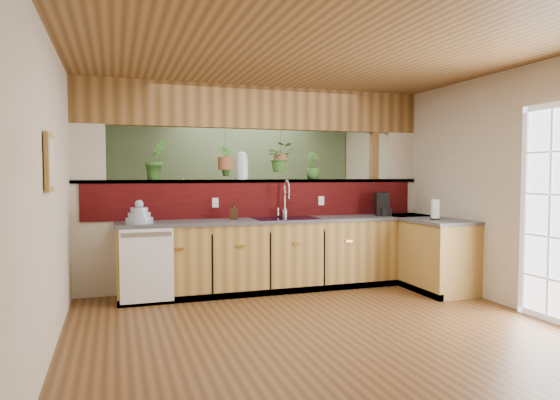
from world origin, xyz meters
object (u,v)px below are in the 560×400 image
object	(u,v)px
faucet	(286,197)
paper_towel	(435,210)
shelving_console	(214,232)
soap_dispenser	(234,211)
coffee_maker	(382,205)
dish_stack	(139,216)
glass_jar	(242,166)

from	to	relation	value
faucet	paper_towel	bearing A→B (deg)	-28.06
faucet	shelving_console	world-z (taller)	faucet
soap_dispenser	coffee_maker	distance (m)	2.05
soap_dispenser	coffee_maker	xyz separation A→B (m)	(2.05, -0.04, 0.04)
paper_towel	dish_stack	bearing A→B (deg)	169.42
coffee_maker	shelving_console	distance (m)	2.98
soap_dispenser	coffee_maker	size ratio (longest dim) A/B	0.67
glass_jar	dish_stack	bearing A→B (deg)	-161.09
faucet	dish_stack	xyz separation A→B (m)	(-1.84, -0.23, -0.18)
coffee_maker	shelving_console	bearing A→B (deg)	151.31
paper_towel	glass_jar	size ratio (longest dim) A/B	0.74
soap_dispenser	glass_jar	distance (m)	0.67
dish_stack	shelving_console	world-z (taller)	dish_stack
glass_jar	coffee_maker	bearing A→B (deg)	-10.63
dish_stack	soap_dispenser	xyz separation A→B (m)	(1.13, 0.14, 0.02)
glass_jar	shelving_console	size ratio (longest dim) A/B	0.27
faucet	glass_jar	xyz separation A→B (m)	(-0.53, 0.22, 0.41)
dish_stack	glass_jar	xyz separation A→B (m)	(1.31, 0.45, 0.59)
faucet	dish_stack	bearing A→B (deg)	-172.92
coffee_maker	soap_dispenser	bearing A→B (deg)	-159.63
faucet	coffee_maker	bearing A→B (deg)	-5.51
dish_stack	faucet	bearing A→B (deg)	7.08
dish_stack	glass_jar	bearing A→B (deg)	18.91
coffee_maker	shelving_console	xyz separation A→B (m)	(-1.87, 2.25, -0.54)
dish_stack	coffee_maker	xyz separation A→B (m)	(3.18, 0.10, 0.06)
dish_stack	shelving_console	bearing A→B (deg)	60.89
shelving_console	glass_jar	bearing A→B (deg)	-78.29
soap_dispenser	shelving_console	xyz separation A→B (m)	(0.18, 2.21, -0.50)
paper_towel	shelving_console	world-z (taller)	paper_towel
coffee_maker	glass_jar	bearing A→B (deg)	-169.08
soap_dispenser	glass_jar	size ratio (longest dim) A/B	0.58
faucet	dish_stack	distance (m)	1.86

